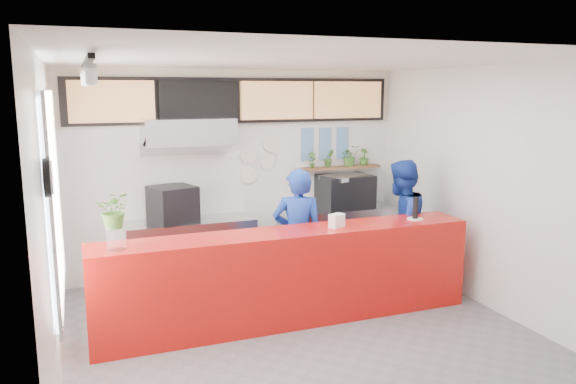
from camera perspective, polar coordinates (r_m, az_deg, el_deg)
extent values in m
plane|color=slate|center=(6.49, 1.43, -14.26)|extent=(5.00, 5.00, 0.00)
plane|color=silver|center=(5.91, 1.56, 13.22)|extent=(5.00, 5.00, 0.00)
plane|color=white|center=(8.36, -5.06, 2.03)|extent=(5.00, 0.00, 5.00)
plane|color=white|center=(5.59, -22.96, -2.92)|extent=(0.00, 5.00, 5.00)
plane|color=white|center=(7.34, 19.85, 0.29)|extent=(0.00, 5.00, 5.00)
cube|color=#B9120D|center=(6.63, 0.12, -8.59)|extent=(4.50, 0.60, 1.10)
cube|color=beige|center=(8.26, -5.17, 9.59)|extent=(5.00, 0.02, 0.80)
cube|color=#B2B5BA|center=(8.11, -9.83, -5.94)|extent=(1.80, 0.60, 0.90)
cube|color=black|center=(7.91, -11.63, -1.20)|extent=(0.69, 0.69, 0.50)
cube|color=#B2B5BA|center=(7.76, -10.14, 6.10)|extent=(1.20, 0.70, 0.35)
cube|color=#B2B5BA|center=(7.78, -10.09, 4.63)|extent=(1.20, 0.69, 0.31)
cube|color=#B2B5BA|center=(8.82, 5.03, -4.49)|extent=(1.80, 0.60, 0.90)
cube|color=black|center=(8.72, 5.83, 0.06)|extent=(0.82, 0.60, 0.51)
cube|color=silver|center=(8.68, 5.85, 1.54)|extent=(0.81, 0.69, 0.06)
cube|color=brown|center=(8.83, 5.16, 2.48)|extent=(1.40, 0.18, 0.04)
cube|color=tan|center=(7.85, -17.46, 8.76)|extent=(1.10, 0.10, 0.55)
cube|color=black|center=(8.01, -9.06, 9.13)|extent=(1.10, 0.10, 0.55)
cube|color=tan|center=(8.33, -1.13, 9.29)|extent=(1.10, 0.10, 0.55)
cube|color=tan|center=(8.79, 6.10, 9.29)|extent=(1.10, 0.10, 0.55)
cube|color=black|center=(8.23, -5.10, 9.24)|extent=(4.80, 0.04, 0.65)
cube|color=silver|center=(5.85, -22.71, -0.35)|extent=(0.04, 2.20, 1.90)
cube|color=#B2B5BA|center=(5.84, -22.52, -0.34)|extent=(0.03, 2.30, 2.00)
cylinder|color=black|center=(4.61, -23.27, 1.34)|extent=(0.05, 0.30, 0.30)
cylinder|color=white|center=(4.60, -22.89, 1.37)|extent=(0.02, 0.26, 0.26)
cube|color=black|center=(5.46, -19.76, 12.24)|extent=(0.05, 2.40, 0.04)
cylinder|color=silver|center=(8.34, -4.04, 3.76)|extent=(0.24, 0.03, 0.24)
cylinder|color=silver|center=(8.44, -2.08, 3.17)|extent=(0.24, 0.03, 0.24)
cylinder|color=silver|center=(8.38, -4.01, 1.72)|extent=(0.24, 0.03, 0.24)
cylinder|color=silver|center=(8.43, -1.77, 4.88)|extent=(0.24, 0.03, 0.24)
cube|color=#598CBF|center=(8.64, 1.98, 5.68)|extent=(0.20, 0.02, 0.25)
cube|color=#598CBF|center=(8.76, 3.80, 5.72)|extent=(0.20, 0.02, 0.25)
cube|color=#598CBF|center=(8.89, 5.56, 5.77)|extent=(0.20, 0.02, 0.25)
cube|color=#598CBF|center=(8.67, 1.97, 4.03)|extent=(0.20, 0.02, 0.25)
cube|color=#598CBF|center=(8.79, 3.78, 4.10)|extent=(0.20, 0.02, 0.25)
cube|color=#598CBF|center=(8.92, 5.54, 4.16)|extent=(0.20, 0.02, 0.25)
imported|color=#153496|center=(7.07, 1.02, -4.64)|extent=(0.75, 0.63, 1.75)
imported|color=#153496|center=(7.74, 11.31, -3.38)|extent=(1.09, 1.01, 1.79)
imported|color=#3B6D26|center=(8.63, 2.47, 3.31)|extent=(0.13, 0.09, 0.26)
imported|color=#3B6D26|center=(8.74, 4.19, 3.45)|extent=(0.15, 0.13, 0.28)
imported|color=#3B6D26|center=(8.90, 6.31, 3.71)|extent=(0.31, 0.27, 0.33)
imported|color=#3B6D26|center=(9.02, 7.72, 3.57)|extent=(0.18, 0.17, 0.27)
cylinder|color=white|center=(5.97, -17.03, -4.49)|extent=(0.25, 0.25, 0.24)
imported|color=#3B6D26|center=(5.90, -17.18, -1.77)|extent=(0.39, 0.36, 0.38)
cube|color=white|center=(6.67, 4.97, -2.91)|extent=(0.21, 0.18, 0.16)
cylinder|color=white|center=(7.22, 12.78, -2.69)|extent=(0.26, 0.26, 0.01)
cylinder|color=black|center=(7.19, 12.83, -1.57)|extent=(0.09, 0.09, 0.27)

